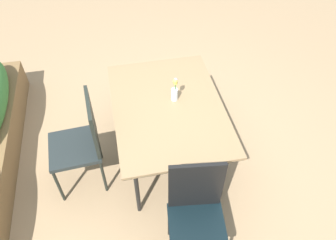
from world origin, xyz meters
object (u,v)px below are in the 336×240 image
(flower_vase, at_px, (175,91))
(chair_end_left, at_px, (196,212))
(chair_far_side, at_px, (82,140))
(dining_table, at_px, (168,109))

(flower_vase, bearing_deg, chair_end_left, 176.44)
(chair_end_left, xyz_separation_m, flower_vase, (1.08, -0.07, 0.25))
(chair_end_left, distance_m, chair_far_side, 1.20)
(chair_end_left, height_order, chair_far_side, chair_end_left)
(dining_table, bearing_deg, flower_vase, -45.75)
(dining_table, bearing_deg, chair_end_left, -179.41)
(chair_end_left, bearing_deg, chair_far_side, -40.12)
(dining_table, xyz_separation_m, chair_far_side, (-0.12, 0.81, -0.10))
(dining_table, xyz_separation_m, flower_vase, (0.08, -0.08, 0.15))
(flower_vase, bearing_deg, chair_far_side, 102.65)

